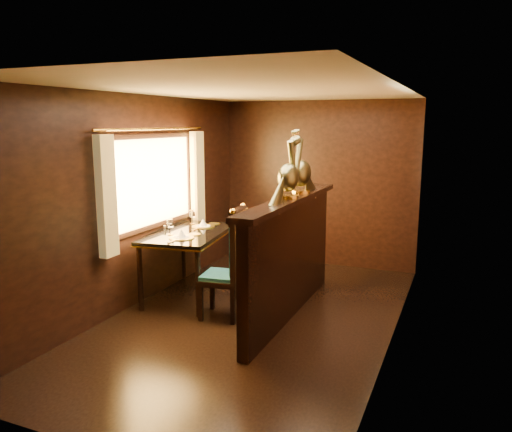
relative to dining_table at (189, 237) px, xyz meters
The scene contains 8 objects.
ground 1.36m from the dining_table, 21.23° to the right, with size 5.00×5.00×0.00m, color black.
room_shell 1.33m from the dining_table, 22.03° to the right, with size 3.04×5.04×2.52m.
partition 1.38m from the dining_table, ahead, with size 0.26×2.70×1.36m.
dining_table is the anchor object (origin of this frame).
chair_left 0.93m from the dining_table, 28.86° to the right, with size 0.52×0.54×1.29m.
chair_right 0.96m from the dining_table, 14.32° to the left, with size 0.50×0.52×1.22m.
peacock_left 1.69m from the dining_table, ahead, with size 0.23×0.61×0.73m, color #164435, non-canonical shape.
peacock_right 1.70m from the dining_table, ahead, with size 0.23×0.62×0.74m, color #164435, non-canonical shape.
Camera 1 is at (2.09, -4.85, 2.17)m, focal length 35.00 mm.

